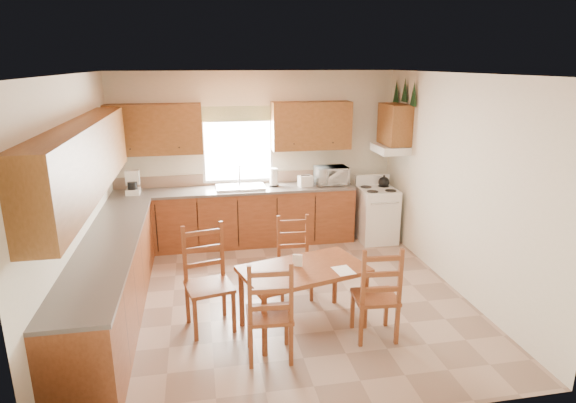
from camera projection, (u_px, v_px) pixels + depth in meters
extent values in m
plane|color=gray|center=(281.00, 297.00, 6.01)|extent=(4.50, 4.50, 0.00)
plane|color=brown|center=(280.00, 74.00, 5.26)|extent=(4.50, 4.50, 0.00)
plane|color=beige|center=(77.00, 203.00, 5.23)|extent=(4.50, 4.50, 0.00)
plane|color=beige|center=(457.00, 184.00, 6.03)|extent=(4.50, 4.50, 0.00)
plane|color=beige|center=(256.00, 157.00, 7.76)|extent=(4.50, 4.50, 0.00)
plane|color=beige|center=(333.00, 272.00, 3.51)|extent=(4.50, 4.50, 0.00)
cube|color=brown|center=(236.00, 218.00, 7.66)|extent=(3.75, 0.60, 0.88)
cube|color=brown|center=(112.00, 283.00, 5.40)|extent=(0.60, 3.60, 0.88)
cube|color=#58514D|center=(236.00, 190.00, 7.53)|extent=(3.75, 0.63, 0.04)
cube|color=#58514D|center=(108.00, 245.00, 5.27)|extent=(0.63, 3.60, 0.04)
cube|color=#8D705B|center=(234.00, 179.00, 7.78)|extent=(3.75, 0.01, 0.18)
cube|color=brown|center=(154.00, 129.00, 7.18)|extent=(1.41, 0.33, 0.75)
cube|color=brown|center=(311.00, 126.00, 7.61)|extent=(1.25, 0.33, 0.75)
cube|color=brown|center=(84.00, 159.00, 4.98)|extent=(0.33, 3.60, 0.75)
cube|color=brown|center=(395.00, 124.00, 7.41)|extent=(0.33, 0.62, 0.62)
cube|color=silver|center=(390.00, 149.00, 7.50)|extent=(0.44, 0.62, 0.12)
cube|color=silver|center=(238.00, 146.00, 7.62)|extent=(1.13, 0.02, 1.18)
cube|color=white|center=(238.00, 146.00, 7.61)|extent=(1.05, 0.01, 1.10)
cube|color=#486D37|center=(237.00, 114.00, 7.45)|extent=(1.19, 0.01, 0.24)
cube|color=silver|center=(240.00, 187.00, 7.53)|extent=(0.75, 0.45, 0.04)
cone|color=black|center=(414.00, 94.00, 6.99)|extent=(0.22, 0.22, 0.36)
cone|color=black|center=(405.00, 90.00, 7.29)|extent=(0.22, 0.22, 0.36)
cone|color=black|center=(396.00, 91.00, 7.60)|extent=(0.22, 0.22, 0.36)
cube|color=silver|center=(377.00, 215.00, 7.81)|extent=(0.58, 0.60, 0.85)
cube|color=silver|center=(132.00, 182.00, 7.16)|extent=(0.24, 0.28, 0.37)
cylinder|color=white|center=(274.00, 177.00, 7.63)|extent=(0.14, 0.14, 0.29)
cube|color=silver|center=(305.00, 181.00, 7.63)|extent=(0.24, 0.18, 0.17)
imported|color=silver|center=(331.00, 175.00, 7.76)|extent=(0.49, 0.36, 0.29)
cube|color=brown|center=(303.00, 297.00, 5.25)|extent=(1.47, 1.07, 0.71)
cube|color=brown|center=(269.00, 308.00, 4.66)|extent=(0.47, 0.45, 1.06)
cube|color=brown|center=(375.00, 291.00, 5.02)|extent=(0.47, 0.45, 1.05)
cube|color=brown|center=(209.00, 280.00, 5.17)|extent=(0.56, 0.55, 1.14)
cube|color=brown|center=(295.00, 259.00, 5.91)|extent=(0.44, 0.42, 1.00)
cube|color=white|center=(343.00, 271.00, 5.08)|extent=(0.22, 0.27, 0.00)
cube|color=white|center=(298.00, 260.00, 5.17)|extent=(0.10, 0.06, 0.13)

